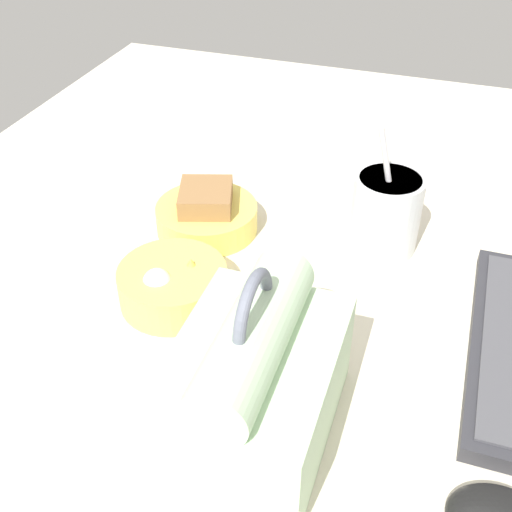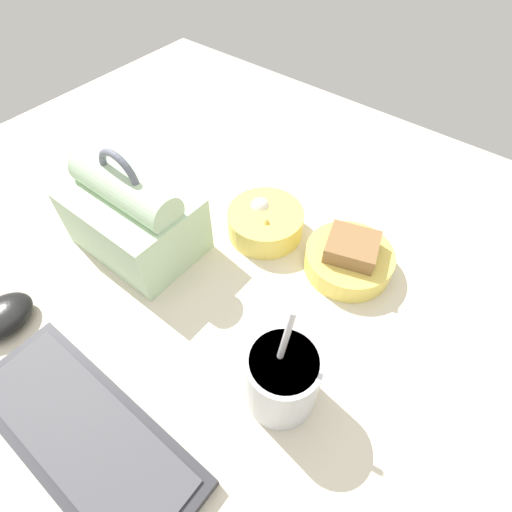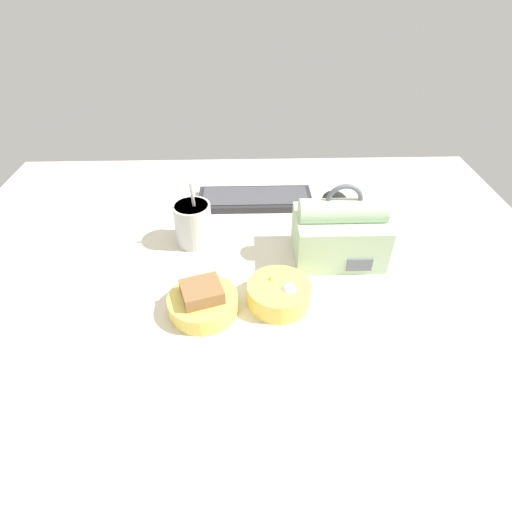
# 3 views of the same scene
# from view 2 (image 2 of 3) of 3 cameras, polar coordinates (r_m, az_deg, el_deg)

# --- Properties ---
(desk_surface) EXTENTS (1.40, 1.10, 0.02)m
(desk_surface) POSITION_cam_2_polar(r_m,az_deg,el_deg) (0.60, -0.03, -5.30)
(desk_surface) COLOR beige
(desk_surface) RESTS_ON ground
(keyboard) EXTENTS (0.30, 0.12, 0.02)m
(keyboard) POSITION_cam_2_polar(r_m,az_deg,el_deg) (0.53, -23.30, -22.28)
(keyboard) COLOR #2D2D33
(keyboard) RESTS_ON desk_surface
(lunch_bag) EXTENTS (0.19, 0.14, 0.18)m
(lunch_bag) POSITION_cam_2_polar(r_m,az_deg,el_deg) (0.63, -17.11, 5.56)
(lunch_bag) COLOR #B7D6AD
(lunch_bag) RESTS_ON desk_surface
(soup_cup) EXTENTS (0.08, 0.08, 0.16)m
(soup_cup) POSITION_cam_2_polar(r_m,az_deg,el_deg) (0.47, 3.72, -17.04)
(soup_cup) COLOR silver
(soup_cup) RESTS_ON desk_surface
(bento_bowl_sandwich) EXTENTS (0.13, 0.13, 0.06)m
(bento_bowl_sandwich) POSITION_cam_2_polar(r_m,az_deg,el_deg) (0.61, 13.14, -0.28)
(bento_bowl_sandwich) COLOR #EFD65B
(bento_bowl_sandwich) RESTS_ON desk_surface
(bento_bowl_snacks) EXTENTS (0.12, 0.12, 0.05)m
(bento_bowl_snacks) POSITION_cam_2_polar(r_m,az_deg,el_deg) (0.64, 1.33, 4.89)
(bento_bowl_snacks) COLOR #EFD65B
(bento_bowl_snacks) RESTS_ON desk_surface
(computer_mouse) EXTENTS (0.07, 0.09, 0.03)m
(computer_mouse) POSITION_cam_2_polar(r_m,az_deg,el_deg) (0.64, -32.60, -7.34)
(computer_mouse) COLOR black
(computer_mouse) RESTS_ON desk_surface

